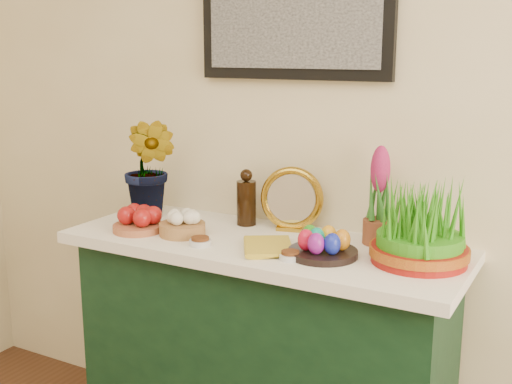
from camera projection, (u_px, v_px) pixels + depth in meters
sideboard at (263, 362)px, 2.33m from camera, size 1.30×0.45×0.85m
tablecloth at (263, 245)px, 2.23m from camera, size 1.40×0.55×0.04m
hyacinth_green at (150, 152)px, 2.49m from camera, size 0.26×0.22×0.52m
apple_bowl at (138, 221)px, 2.32m from camera, size 0.20×0.20×0.09m
garlic_basket at (182, 225)px, 2.28m from camera, size 0.17×0.17×0.09m
vinegar_cruet at (246, 200)px, 2.40m from camera, size 0.07×0.07×0.21m
mirror at (292, 200)px, 2.33m from camera, size 0.24×0.11×0.24m
book at (244, 246)px, 2.11m from camera, size 0.23×0.25×0.03m
spice_dish_left at (200, 242)px, 2.16m from camera, size 0.07×0.07×0.03m
spice_dish_right at (290, 256)px, 2.01m from camera, size 0.07×0.07×0.03m
egg_plate at (322, 245)px, 2.04m from camera, size 0.25×0.25×0.09m
hyacinth_pink at (379, 200)px, 2.15m from camera, size 0.10×0.10×0.34m
wheatgrass_sabzeh at (420, 229)px, 1.96m from camera, size 0.31×0.31×0.25m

